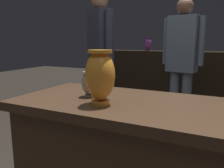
{
  "coord_description": "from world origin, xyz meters",
  "views": [
    {
      "loc": [
        0.48,
        -1.11,
        1.12
      ],
      "look_at": [
        -0.04,
        -0.06,
        0.9
      ],
      "focal_mm": 36.11,
      "sensor_mm": 36.0,
      "label": 1
    }
  ],
  "objects_px": {
    "vase_tall_behind": "(89,83)",
    "shelf_vase_center": "(185,45)",
    "visitor_center_back": "(182,59)",
    "shelf_vase_left": "(148,44)",
    "visitor_near_left": "(100,54)",
    "vase_centerpiece": "(100,76)"
  },
  "relations": [
    {
      "from": "vase_tall_behind",
      "to": "shelf_vase_center",
      "type": "height_order",
      "value": "shelf_vase_center"
    },
    {
      "from": "vase_tall_behind",
      "to": "shelf_vase_left",
      "type": "xyz_separation_m",
      "value": [
        -0.31,
        2.14,
        0.21
      ]
    },
    {
      "from": "vase_tall_behind",
      "to": "visitor_near_left",
      "type": "bearing_deg",
      "value": 116.04
    },
    {
      "from": "vase_tall_behind",
      "to": "visitor_near_left",
      "type": "xyz_separation_m",
      "value": [
        -0.58,
        1.19,
        0.1
      ]
    },
    {
      "from": "vase_centerpiece",
      "to": "vase_tall_behind",
      "type": "height_order",
      "value": "vase_centerpiece"
    },
    {
      "from": "visitor_near_left",
      "to": "shelf_vase_left",
      "type": "bearing_deg",
      "value": -71.96
    },
    {
      "from": "shelf_vase_center",
      "to": "vase_tall_behind",
      "type": "bearing_deg",
      "value": -95.51
    },
    {
      "from": "visitor_center_back",
      "to": "vase_centerpiece",
      "type": "bearing_deg",
      "value": 96.02
    },
    {
      "from": "shelf_vase_left",
      "to": "visitor_center_back",
      "type": "bearing_deg",
      "value": -45.42
    },
    {
      "from": "shelf_vase_center",
      "to": "visitor_near_left",
      "type": "xyz_separation_m",
      "value": [
        -0.79,
        -1.0,
        -0.09
      ]
    },
    {
      "from": "vase_centerpiece",
      "to": "shelf_vase_center",
      "type": "distance_m",
      "value": 2.32
    },
    {
      "from": "vase_tall_behind",
      "to": "visitor_center_back",
      "type": "xyz_separation_m",
      "value": [
        0.28,
        1.54,
        0.05
      ]
    },
    {
      "from": "shelf_vase_center",
      "to": "shelf_vase_left",
      "type": "xyz_separation_m",
      "value": [
        -0.52,
        -0.05,
        0.02
      ]
    },
    {
      "from": "vase_centerpiece",
      "to": "vase_tall_behind",
      "type": "distance_m",
      "value": 0.2
    },
    {
      "from": "shelf_vase_center",
      "to": "visitor_center_back",
      "type": "distance_m",
      "value": 0.67
    },
    {
      "from": "visitor_center_back",
      "to": "vase_tall_behind",
      "type": "bearing_deg",
      "value": 90.56
    },
    {
      "from": "vase_tall_behind",
      "to": "shelf_vase_center",
      "type": "xyz_separation_m",
      "value": [
        0.21,
        2.19,
        0.2
      ]
    },
    {
      "from": "vase_centerpiece",
      "to": "shelf_vase_center",
      "type": "bearing_deg",
      "value": 88.22
    },
    {
      "from": "vase_centerpiece",
      "to": "vase_tall_behind",
      "type": "xyz_separation_m",
      "value": [
        -0.14,
        0.12,
        -0.07
      ]
    },
    {
      "from": "vase_centerpiece",
      "to": "visitor_center_back",
      "type": "height_order",
      "value": "visitor_center_back"
    },
    {
      "from": "shelf_vase_left",
      "to": "visitor_center_back",
      "type": "relative_size",
      "value": 0.12
    },
    {
      "from": "visitor_near_left",
      "to": "visitor_center_back",
      "type": "relative_size",
      "value": 1.05
    }
  ]
}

